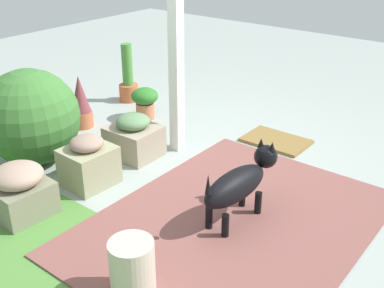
{
  "coord_description": "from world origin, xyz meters",
  "views": [
    {
      "loc": [
        -2.41,
        3.02,
        2.11
      ],
      "look_at": [
        -0.02,
        -0.02,
        0.26
      ],
      "focal_mm": 44.86,
      "sensor_mm": 36.0,
      "label": 1
    }
  ],
  "objects_px": {
    "stone_planter_mid": "(89,162)",
    "doormat": "(276,141)",
    "stone_planter_near": "(134,137)",
    "terracotta_pot_spiky": "(81,103)",
    "ceramic_urn": "(132,270)",
    "terracotta_pot_broad": "(145,101)",
    "dog": "(240,182)",
    "round_shrub": "(31,117)",
    "porch_pillar": "(176,28)",
    "stone_planter_far": "(20,190)",
    "terracotta_pot_tall": "(128,81)"
  },
  "relations": [
    {
      "from": "dog",
      "to": "ceramic_urn",
      "type": "relative_size",
      "value": 2.08
    },
    {
      "from": "round_shrub",
      "to": "stone_planter_mid",
      "type": "bearing_deg",
      "value": -178.02
    },
    {
      "from": "terracotta_pot_spiky",
      "to": "ceramic_urn",
      "type": "bearing_deg",
      "value": 146.18
    },
    {
      "from": "round_shrub",
      "to": "dog",
      "type": "distance_m",
      "value": 2.06
    },
    {
      "from": "terracotta_pot_broad",
      "to": "ceramic_urn",
      "type": "xyz_separation_m",
      "value": [
        -1.89,
        2.12,
        -0.02
      ]
    },
    {
      "from": "terracotta_pot_tall",
      "to": "dog",
      "type": "relative_size",
      "value": 0.89
    },
    {
      "from": "terracotta_pot_spiky",
      "to": "dog",
      "type": "bearing_deg",
      "value": 169.34
    },
    {
      "from": "stone_planter_mid",
      "to": "doormat",
      "type": "xyz_separation_m",
      "value": [
        -0.85,
        -1.74,
        -0.19
      ]
    },
    {
      "from": "terracotta_pot_broad",
      "to": "doormat",
      "type": "relative_size",
      "value": 0.56
    },
    {
      "from": "round_shrub",
      "to": "terracotta_pot_spiky",
      "type": "distance_m",
      "value": 0.88
    },
    {
      "from": "terracotta_pot_spiky",
      "to": "dog",
      "type": "height_order",
      "value": "terracotta_pot_spiky"
    },
    {
      "from": "terracotta_pot_spiky",
      "to": "ceramic_urn",
      "type": "height_order",
      "value": "terracotta_pot_spiky"
    },
    {
      "from": "stone_planter_near",
      "to": "terracotta_pot_spiky",
      "type": "distance_m",
      "value": 0.96
    },
    {
      "from": "stone_planter_far",
      "to": "round_shrub",
      "type": "height_order",
      "value": "round_shrub"
    },
    {
      "from": "stone_planter_mid",
      "to": "dog",
      "type": "xyz_separation_m",
      "value": [
        -1.3,
        -0.34,
        0.11
      ]
    },
    {
      "from": "ceramic_urn",
      "to": "round_shrub",
      "type": "bearing_deg",
      "value": -19.9
    },
    {
      "from": "terracotta_pot_spiky",
      "to": "terracotta_pot_broad",
      "type": "bearing_deg",
      "value": -122.73
    },
    {
      "from": "round_shrub",
      "to": "terracotta_pot_spiky",
      "type": "xyz_separation_m",
      "value": [
        0.3,
        -0.81,
        -0.17
      ]
    },
    {
      "from": "terracotta_pot_tall",
      "to": "terracotta_pot_spiky",
      "type": "bearing_deg",
      "value": 101.43
    },
    {
      "from": "stone_planter_far",
      "to": "dog",
      "type": "distance_m",
      "value": 1.68
    },
    {
      "from": "terracotta_pot_spiky",
      "to": "stone_planter_far",
      "type": "bearing_deg",
      "value": 124.27
    },
    {
      "from": "porch_pillar",
      "to": "terracotta_pot_broad",
      "type": "xyz_separation_m",
      "value": [
        0.79,
        -0.38,
        -0.98
      ]
    },
    {
      "from": "doormat",
      "to": "ceramic_urn",
      "type": "bearing_deg",
      "value": 99.04
    },
    {
      "from": "stone_planter_mid",
      "to": "terracotta_pot_tall",
      "type": "relative_size",
      "value": 0.63
    },
    {
      "from": "stone_planter_near",
      "to": "terracotta_pot_spiky",
      "type": "relative_size",
      "value": 0.81
    },
    {
      "from": "porch_pillar",
      "to": "stone_planter_near",
      "type": "bearing_deg",
      "value": 57.66
    },
    {
      "from": "terracotta_pot_broad",
      "to": "ceramic_urn",
      "type": "bearing_deg",
      "value": 131.69
    },
    {
      "from": "stone_planter_far",
      "to": "ceramic_urn",
      "type": "relative_size",
      "value": 1.17
    },
    {
      "from": "porch_pillar",
      "to": "terracotta_pot_broad",
      "type": "bearing_deg",
      "value": -25.64
    },
    {
      "from": "terracotta_pot_tall",
      "to": "dog",
      "type": "height_order",
      "value": "terracotta_pot_tall"
    },
    {
      "from": "stone_planter_near",
      "to": "terracotta_pot_broad",
      "type": "distance_m",
      "value": 0.93
    },
    {
      "from": "stone_planter_mid",
      "to": "terracotta_pot_broad",
      "type": "distance_m",
      "value": 1.52
    },
    {
      "from": "round_shrub",
      "to": "ceramic_urn",
      "type": "distance_m",
      "value": 2.11
    },
    {
      "from": "porch_pillar",
      "to": "round_shrub",
      "type": "height_order",
      "value": "porch_pillar"
    },
    {
      "from": "stone_planter_far",
      "to": "terracotta_pot_tall",
      "type": "distance_m",
      "value": 2.58
    },
    {
      "from": "porch_pillar",
      "to": "ceramic_urn",
      "type": "xyz_separation_m",
      "value": [
        -1.1,
        1.74,
        -1.0
      ]
    },
    {
      "from": "stone_planter_mid",
      "to": "ceramic_urn",
      "type": "relative_size",
      "value": 1.17
    },
    {
      "from": "stone_planter_near",
      "to": "dog",
      "type": "distance_m",
      "value": 1.42
    },
    {
      "from": "round_shrub",
      "to": "porch_pillar",
      "type": "bearing_deg",
      "value": -130.48
    },
    {
      "from": "stone_planter_far",
      "to": "ceramic_urn",
      "type": "distance_m",
      "value": 1.32
    },
    {
      "from": "terracotta_pot_broad",
      "to": "terracotta_pot_spiky",
      "type": "relative_size",
      "value": 0.62
    },
    {
      "from": "dog",
      "to": "doormat",
      "type": "distance_m",
      "value": 1.5
    },
    {
      "from": "terracotta_pot_spiky",
      "to": "stone_planter_mid",
      "type": "bearing_deg",
      "value": 142.7
    },
    {
      "from": "terracotta_pot_tall",
      "to": "ceramic_urn",
      "type": "xyz_separation_m",
      "value": [
        -2.45,
        2.42,
        -0.06
      ]
    },
    {
      "from": "porch_pillar",
      "to": "doormat",
      "type": "xyz_separation_m",
      "value": [
        -0.7,
        -0.74,
        -1.18
      ]
    },
    {
      "from": "stone_planter_far",
      "to": "dog",
      "type": "height_order",
      "value": "dog"
    },
    {
      "from": "terracotta_pot_broad",
      "to": "terracotta_pot_spiky",
      "type": "bearing_deg",
      "value": 57.27
    },
    {
      "from": "porch_pillar",
      "to": "ceramic_urn",
      "type": "distance_m",
      "value": 2.29
    },
    {
      "from": "stone_planter_near",
      "to": "ceramic_urn",
      "type": "height_order",
      "value": "stone_planter_near"
    },
    {
      "from": "ceramic_urn",
      "to": "doormat",
      "type": "bearing_deg",
      "value": -80.96
    }
  ]
}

